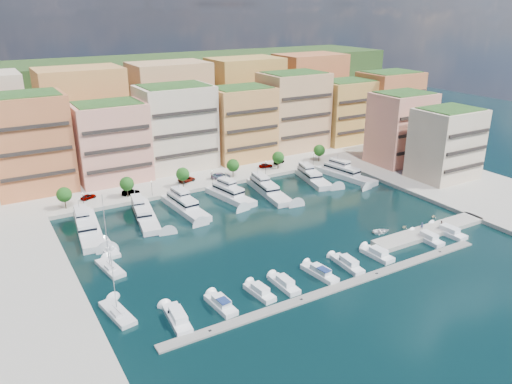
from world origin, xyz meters
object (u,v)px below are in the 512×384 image
yacht_4 (267,190)px  car_0 (88,197)px  tender_1 (404,227)px  car_2 (187,179)px  cruiser_5 (348,264)px  person_0 (422,226)px  sailboat_2 (109,249)px  person_1 (441,224)px  cruiser_2 (260,292)px  tender_3 (434,216)px  cruiser_0 (177,319)px  cruiser_1 (221,305)px  yacht_0 (88,227)px  car_4 (266,165)px  sailboat_0 (118,314)px  tree_2 (183,174)px  cruiser_3 (284,284)px  cruiser_4 (320,273)px  tree_4 (278,157)px  yacht_2 (184,205)px  lamppost_1 (152,186)px  yacht_3 (229,194)px  cruiser_6 (377,255)px  car_3 (221,176)px  lamppost_0 (83,198)px  tree_0 (64,195)px  tree_5 (319,150)px  yacht_1 (145,214)px  sailboat_1 (110,269)px  lamppost_4 (313,157)px  cruiser_9 (448,232)px  lamppost_3 (266,165)px  yacht_6 (343,173)px  tender_0 (381,231)px  yacht_5 (312,177)px  cruiser_8 (427,239)px  car_5 (279,162)px  tree_1 (127,184)px  lamppost_2 (212,175)px

yacht_4 → car_0: size_ratio=5.24×
tender_1 → car_2: (-32.33, 54.02, 1.34)m
cruiser_5 → person_0: 25.46m
sailboat_2 → person_1: 75.24m
yacht_4 → car_2: (-16.69, 17.83, 0.64)m
cruiser_2 → tender_3: bearing=8.5°
cruiser_0 → tender_1: bearing=7.1°
cruiser_1 → yacht_0: bearing=106.3°
cruiser_2 → car_4: 72.48m
sailboat_0 → tree_2: bearing=56.8°
cruiser_3 → cruiser_1: bearing=-179.9°
cruiser_0 → cruiser_4: size_ratio=1.04×
tree_2 → tree_4: bearing=0.0°
car_4 → sailboat_0: bearing=143.7°
yacht_2 → cruiser_1: yacht_2 is taller
lamppost_1 → yacht_3: 20.97m
sailboat_0 → cruiser_6: bearing=-7.4°
cruiser_2 → car_3: size_ratio=1.27×
lamppost_0 → cruiser_6: bearing=-49.7°
cruiser_2 → tender_3: 55.75m
tree_0 → cruiser_6: size_ratio=0.75×
tree_5 → yacht_1: 65.72m
yacht_4 → sailboat_1: size_ratio=1.67×
lamppost_4 → cruiser_9: bearing=-93.1°
cruiser_3 → lamppost_3: bearing=61.7°
sailboat_2 → car_2: bearing=44.2°
tender_3 → car_2: 68.56m
lamppost_3 → yacht_6: (20.56, -11.97, -2.62)m
cruiser_4 → sailboat_0: (-37.68, 6.86, -0.26)m
tree_0 → car_2: 34.82m
person_0 → person_1: 4.76m
tender_0 → yacht_5: bearing=2.2°
tree_0 → cruiser_8: bearing=-41.2°
lamppost_0 → person_0: size_ratio=2.55×
car_5 → tree_4: bearing=123.7°
car_4 → cruiser_6: bearing=-176.5°
cruiser_4 → car_5: bearing=63.6°
cruiser_8 → cruiser_9: (6.76, -0.01, -0.00)m
yacht_6 → tree_2: bearing=163.0°
sailboat_2 → sailboat_0: bearing=-101.6°
lamppost_1 → car_0: lamppost_1 is taller
car_4 → car_5: 5.98m
yacht_1 → cruiser_2: size_ratio=2.84×
sailboat_0 → cruiser_5: bearing=-8.7°
tree_1 → car_2: bearing=10.4°
cruiser_3 → person_0: 40.59m
lamppost_2 → person_1: size_ratio=2.44×
cruiser_6 → tender_3: size_ratio=5.16×
tender_3 → cruiser_0: bearing=84.6°
yacht_5 → lamppost_1: bearing=167.8°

